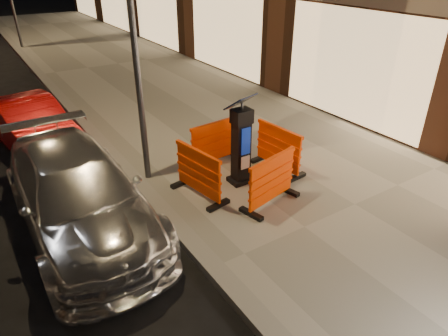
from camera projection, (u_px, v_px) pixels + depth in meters
ground_plane at (216, 274)px, 5.91m from camera, size 120.00×120.00×0.00m
sidewalk at (354, 208)px, 7.31m from camera, size 6.00×60.00×0.15m
kerb at (216, 270)px, 5.87m from camera, size 0.30×60.00×0.15m
parking_kiosk at (241, 143)px, 7.59m from camera, size 0.61×0.61×1.70m
barrier_front at (272, 181)px, 7.08m from camera, size 1.30×0.76×0.95m
barrier_back at (215, 143)px, 8.47m from camera, size 1.26×0.60×0.95m
barrier_kerbside at (198, 173)px, 7.32m from camera, size 0.70×1.28×0.95m
barrier_bldgside at (278, 149)px, 8.23m from camera, size 0.62×1.26×0.95m
car_silver at (86, 227)px, 6.93m from camera, size 1.88×4.61×1.34m
car_red at (37, 148)px, 9.71m from camera, size 1.84×3.79×1.20m
street_lamp_mid at (132, 23)px, 6.73m from camera, size 0.12×0.12×6.00m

